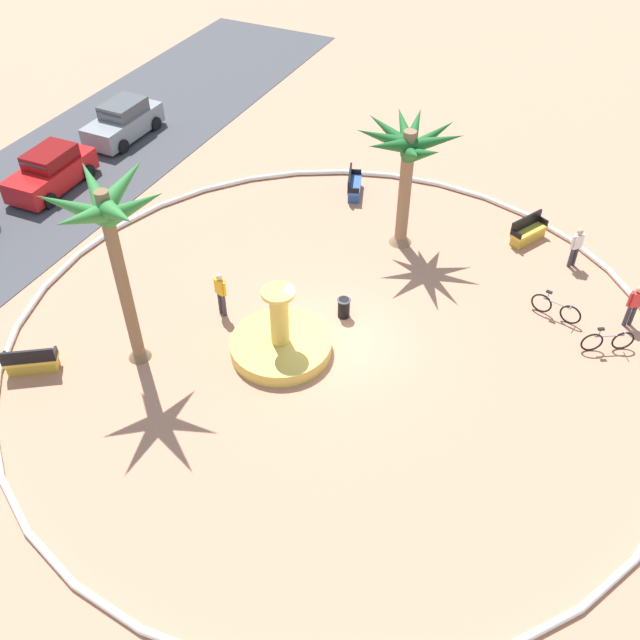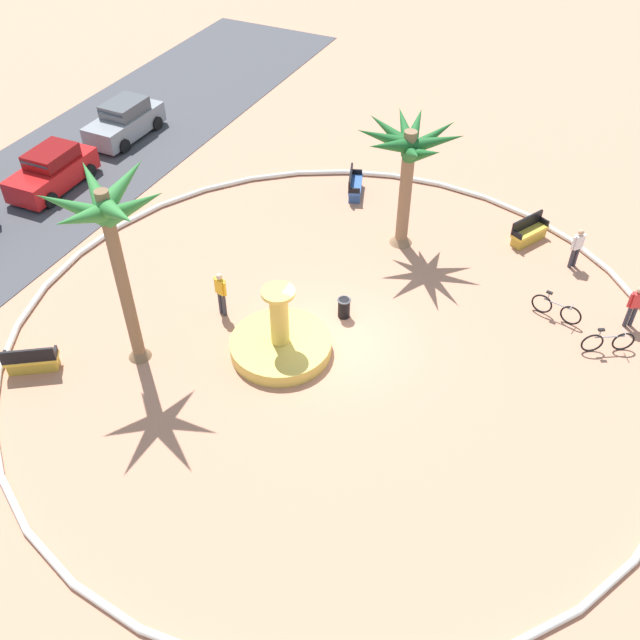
% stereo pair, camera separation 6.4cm
% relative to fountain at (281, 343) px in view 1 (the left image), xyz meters
% --- Properties ---
extents(ground_plane, '(80.00, 80.00, 0.00)m').
position_rel_fountain_xyz_m(ground_plane, '(1.22, -1.37, -0.34)').
color(ground_plane, tan).
extents(plaza_curb, '(21.13, 21.13, 0.20)m').
position_rel_fountain_xyz_m(plaza_curb, '(1.22, -1.37, -0.24)').
color(plaza_curb, silver).
rests_on(plaza_curb, ground).
extents(fountain, '(3.20, 3.20, 2.47)m').
position_rel_fountain_xyz_m(fountain, '(0.00, 0.00, 0.00)').
color(fountain, gold).
rests_on(fountain, ground).
extents(palm_tree_near_fountain, '(3.69, 3.76, 4.83)m').
position_rel_fountain_xyz_m(palm_tree_near_fountain, '(7.21, -1.31, 3.39)').
color(palm_tree_near_fountain, '#8E6B4C').
rests_on(palm_tree_near_fountain, ground).
extents(palm_tree_by_curb, '(3.64, 3.41, 6.27)m').
position_rel_fountain_xyz_m(palm_tree_by_curb, '(-2.12, 3.87, 4.52)').
color(palm_tree_by_curb, brown).
rests_on(palm_tree_by_curb, ground).
extents(bench_east, '(1.30, 1.61, 1.00)m').
position_rel_fountain_xyz_m(bench_east, '(-4.01, 6.47, 0.01)').
color(bench_east, gold).
rests_on(bench_east, ground).
extents(bench_west, '(1.65, 1.19, 1.00)m').
position_rel_fountain_xyz_m(bench_west, '(9.33, -5.63, 0.01)').
color(bench_west, gold).
rests_on(bench_west, ground).
extents(bench_north, '(1.68, 1.01, 1.00)m').
position_rel_fountain_xyz_m(bench_north, '(9.58, 1.63, 0.01)').
color(bench_north, '#335BA8').
rests_on(bench_north, ground).
extents(trash_bin, '(0.46, 0.46, 0.73)m').
position_rel_fountain_xyz_m(trash_bin, '(2.38, -1.11, 0.05)').
color(trash_bin, black).
rests_on(trash_bin, ground).
extents(bicycle_red_frame, '(0.90, 1.52, 0.94)m').
position_rel_fountain_xyz_m(bicycle_red_frame, '(4.45, -9.25, 0.04)').
color(bicycle_red_frame, black).
rests_on(bicycle_red_frame, ground).
extents(bicycle_by_lamppost, '(0.49, 1.70, 0.94)m').
position_rel_fountain_xyz_m(bicycle_by_lamppost, '(5.34, -7.47, 0.04)').
color(bicycle_by_lamppost, black).
rests_on(bicycle_by_lamppost, ground).
extents(person_cyclist_helmet, '(0.42, 0.38, 1.60)m').
position_rel_fountain_xyz_m(person_cyclist_helmet, '(8.45, -7.45, 0.56)').
color(person_cyclist_helmet, '#33333D').
rests_on(person_cyclist_helmet, ground).
extents(person_cyclist_photo, '(0.35, 0.46, 1.61)m').
position_rel_fountain_xyz_m(person_cyclist_photo, '(5.99, -9.72, 0.56)').
color(person_cyclist_photo, '#33333D').
rests_on(person_cyclist_photo, ground).
extents(person_pedestrian_stroll, '(0.29, 0.51, 1.69)m').
position_rel_fountain_xyz_m(person_pedestrian_stroll, '(0.75, 2.59, 0.61)').
color(person_pedestrian_stroll, '#33333D').
rests_on(person_pedestrian_stroll, ground).
extents(parked_car_second, '(4.05, 2.01, 1.67)m').
position_rel_fountain_xyz_m(parked_car_second, '(4.63, 13.16, 0.44)').
color(parked_car_second, red).
rests_on(parked_car_second, ground).
extents(parked_car_third, '(4.01, 1.95, 1.67)m').
position_rel_fountain_xyz_m(parked_car_third, '(9.60, 13.23, 0.44)').
color(parked_car_third, gray).
rests_on(parked_car_third, ground).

